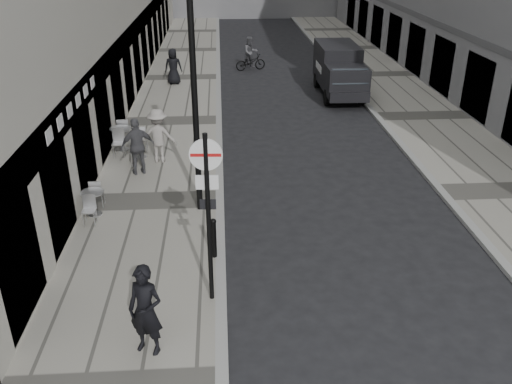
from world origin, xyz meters
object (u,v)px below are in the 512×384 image
at_px(sign_post, 208,198).
at_px(lamppost, 194,80).
at_px(panel_van, 339,68).
at_px(walking_man, 146,310).
at_px(cyclist, 250,57).

distance_m(sign_post, lamppost, 4.90).
height_order(sign_post, panel_van, sign_post).
bearing_deg(sign_post, walking_man, -123.68).
bearing_deg(panel_van, sign_post, -109.73).
distance_m(sign_post, panel_van, 17.73).
bearing_deg(cyclist, panel_van, -70.25).
distance_m(walking_man, lamppost, 6.95).
bearing_deg(sign_post, panel_van, 72.83).
relative_size(walking_man, lamppost, 0.28).
xyz_separation_m(sign_post, cyclist, (2.11, 22.15, -1.85)).
relative_size(sign_post, lamppost, 0.58).
xyz_separation_m(walking_man, lamppost, (0.80, 6.31, 2.78)).
bearing_deg(sign_post, cyclist, 87.90).
bearing_deg(walking_man, panel_van, 89.26).
distance_m(walking_man, cyclist, 23.98).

